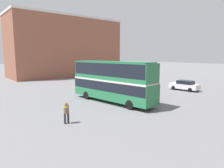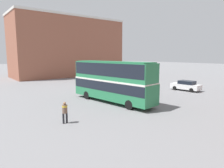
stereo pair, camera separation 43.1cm
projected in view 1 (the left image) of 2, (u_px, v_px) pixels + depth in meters
name	position (u px, v px, depth m)	size (l,w,h in m)	color
ground_plane	(110.00, 99.00, 25.44)	(240.00, 240.00, 0.00)	slate
building_row_left	(66.00, 47.00, 53.52)	(11.51, 28.75, 15.33)	#935642
double_decker_bus	(112.00, 79.00, 23.30)	(11.53, 3.79, 4.81)	#287A4C
pedestrian_foreground	(66.00, 111.00, 16.09)	(0.51, 0.51, 1.78)	#232328
parked_car_kerb_near	(117.00, 78.00, 41.53)	(4.52, 2.52, 1.49)	slate
parked_car_kerb_far	(184.00, 85.00, 31.45)	(4.58, 2.27, 1.57)	silver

